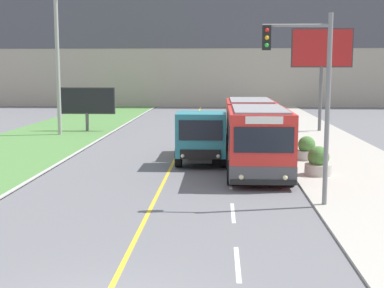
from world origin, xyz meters
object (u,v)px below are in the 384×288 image
traffic_light_mast (310,86)px  billboard_small (87,102)px  dump_truck (202,137)px  billboard_large (322,53)px  planter_round_near (318,162)px  planter_round_second (307,149)px  city_bus (254,133)px  utility_pole_far (57,53)px

traffic_light_mast → billboard_small: size_ratio=1.51×
dump_truck → billboard_large: 16.78m
traffic_light_mast → dump_truck: bearing=115.2°
planter_round_near → planter_round_second: bearing=88.2°
city_bus → dump_truck: (-2.53, 0.12, -0.22)m
dump_truck → planter_round_second: dump_truck is taller
billboard_small → planter_round_near: billboard_small is taller
billboard_small → planter_round_second: (14.36, -12.47, -1.62)m
dump_truck → planter_round_second: 5.41m
planter_round_near → planter_round_second: (0.13, 3.99, -0.03)m
billboard_large → planter_round_near: size_ratio=6.01×
city_bus → planter_round_second: city_bus is taller
traffic_light_mast → planter_round_near: bearing=75.6°
dump_truck → planter_round_near: 6.01m
utility_pole_far → city_bus: bearing=-40.6°
billboard_small → dump_truck: bearing=-55.9°
planter_round_second → billboard_small: bearing=139.0°
utility_pole_far → billboard_small: (1.36, 2.42, -3.51)m
billboard_large → planter_round_second: 14.25m
city_bus → dump_truck: 2.54m
city_bus → dump_truck: bearing=177.3°
traffic_light_mast → planter_round_second: 9.87m
planter_round_near → dump_truck: bearing=149.6°
utility_pole_far → billboard_small: bearing=60.7°
utility_pole_far → planter_round_second: bearing=-32.6°
traffic_light_mast → billboard_large: (4.45, 22.04, 1.73)m
billboard_small → planter_round_second: billboard_small is taller
billboard_large → utility_pole_far: bearing=-171.3°
billboard_small → planter_round_second: 19.08m
utility_pole_far → traffic_light_mast: 23.95m
traffic_light_mast → planter_round_near: (1.32, 5.13, -3.45)m
city_bus → planter_round_second: size_ratio=10.10×
planter_round_second → utility_pole_far: bearing=147.4°
dump_truck → utility_pole_far: 15.80m
traffic_light_mast → utility_pole_far: bearing=126.7°
dump_truck → planter_round_second: bearing=10.4°
city_bus → traffic_light_mast: size_ratio=1.87×
city_bus → planter_round_near: 4.01m
city_bus → dump_truck: city_bus is taller
utility_pole_far → planter_round_near: utility_pole_far is taller
dump_truck → traffic_light_mast: traffic_light_mast is taller
city_bus → billboard_small: billboard_small is taller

